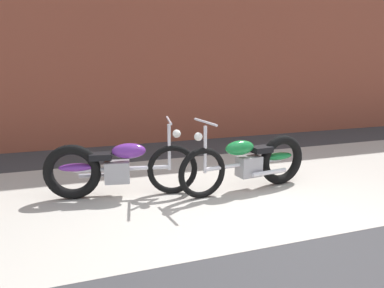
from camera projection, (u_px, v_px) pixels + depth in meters
The scene contains 5 objects.
ground_plane at pixel (293, 243), 3.59m from camera, with size 80.00×80.00×0.00m, color #38383A.
sidewalk_slab at pixel (222, 187), 5.20m from camera, with size 36.00×3.50×0.01m, color #B2ADA3.
brick_building_wall at pixel (159, 11), 7.77m from camera, with size 36.00×0.50×5.64m, color brown.
motorcycle_purple at pixel (111, 168), 4.75m from camera, with size 1.99×0.68×1.03m.
motorcycle_green at pixel (254, 162), 5.05m from camera, with size 2.00×0.58×1.03m.
Camera 1 is at (-2.02, -2.78, 1.75)m, focal length 33.94 mm.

